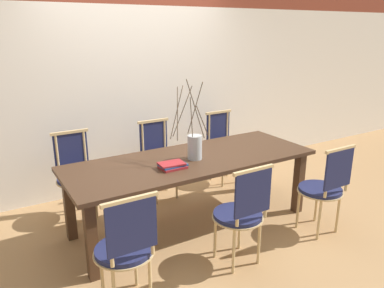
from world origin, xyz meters
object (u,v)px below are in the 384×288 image
(dining_table, at_px, (192,167))
(chair_far_center, at_px, (223,144))
(chair_near_center, at_px, (325,186))
(vase_centerpiece, at_px, (194,146))
(book_stack, at_px, (172,165))

(dining_table, xyz_separation_m, chair_far_center, (0.99, 0.82, -0.14))
(chair_near_center, xyz_separation_m, chair_far_center, (-0.06, 1.64, 0.00))
(chair_far_center, relative_size, vase_centerpiece, 1.16)
(chair_near_center, bearing_deg, dining_table, 141.68)
(vase_centerpiece, height_order, book_stack, vase_centerpiece)
(dining_table, bearing_deg, chair_near_center, -38.32)
(chair_far_center, distance_m, book_stack, 1.63)
(chair_near_center, height_order, chair_far_center, same)
(chair_far_center, bearing_deg, chair_near_center, 91.93)
(vase_centerpiece, bearing_deg, chair_near_center, -37.64)
(vase_centerpiece, xyz_separation_m, book_stack, (-0.31, -0.12, -0.11))
(chair_near_center, distance_m, vase_centerpiece, 1.35)
(dining_table, xyz_separation_m, vase_centerpiece, (0.01, -0.03, 0.23))
(chair_far_center, bearing_deg, book_stack, 36.94)
(chair_far_center, distance_m, vase_centerpiece, 1.34)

